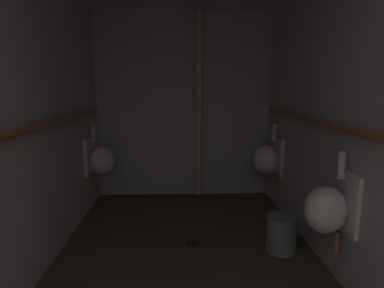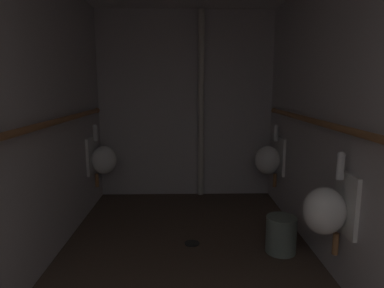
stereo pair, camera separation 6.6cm
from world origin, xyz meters
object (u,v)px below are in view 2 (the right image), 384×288
floor_drain (192,243)px  waste_bin (281,234)px  urinal_left_mid (102,159)px  urinal_right_mid (327,209)px  urinal_right_far (269,159)px  standpipe_back_wall (201,106)px

floor_drain → waste_bin: size_ratio=0.43×
urinal_left_mid → urinal_right_mid: size_ratio=1.00×
urinal_right_far → floor_drain: urinal_right_far is taller
urinal_right_mid → urinal_right_far: same height
urinal_right_mid → urinal_right_far: 1.62m
urinal_left_mid → standpipe_back_wall: standpipe_back_wall is taller
standpipe_back_wall → waste_bin: size_ratio=7.27×
urinal_right_far → floor_drain: (-0.94, -0.90, -0.61)m
urinal_left_mid → urinal_right_far: bearing=-1.4°
urinal_right_mid → floor_drain: 1.33m
urinal_right_mid → urinal_right_far: (0.00, 1.62, 0.00)m
urinal_left_mid → waste_bin: size_ratio=2.31×
floor_drain → waste_bin: (0.79, -0.17, 0.16)m
urinal_right_mid → urinal_right_far: bearing=90.0°
waste_bin → urinal_left_mid: bearing=148.7°
standpipe_back_wall → floor_drain: standpipe_back_wall is taller
urinal_left_mid → urinal_right_far: same height
urinal_right_far → floor_drain: size_ratio=5.39×
urinal_right_mid → standpipe_back_wall: bearing=110.8°
urinal_left_mid → urinal_right_far: size_ratio=1.00×
urinal_right_mid → standpipe_back_wall: standpipe_back_wall is taller
urinal_right_far → urinal_right_mid: bearing=-90.0°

